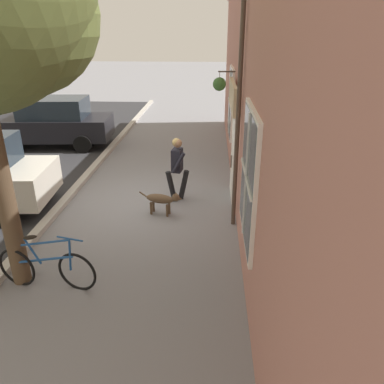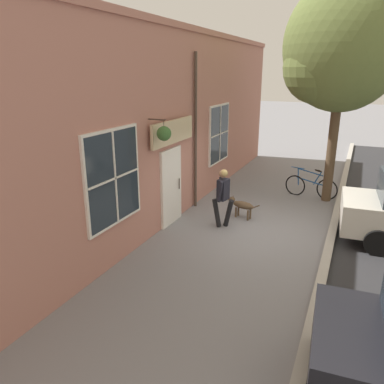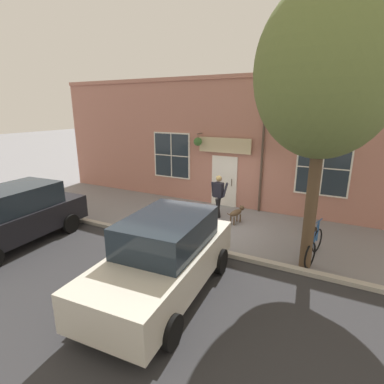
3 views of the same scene
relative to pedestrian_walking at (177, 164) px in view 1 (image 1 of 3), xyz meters
The scene contains 6 objects.
ground_plane 1.24m from the pedestrian_walking, 10.18° to the left, with size 90.00×90.00×0.00m, color gray.
storefront_facade 2.28m from the pedestrian_walking, behind, with size 0.95×18.00×5.23m.
pedestrian_walking is the anchor object (origin of this frame).
dog_on_leash 1.05m from the pedestrian_walking, 71.33° to the left, with size 1.05×0.39×0.59m.
leaning_bicycle 4.08m from the pedestrian_walking, 62.85° to the left, with size 1.73×0.28×1.00m.
parked_car_nearest_curb 6.73m from the pedestrian_walking, 42.35° to the right, with size 4.41×2.16×1.75m.
Camera 1 is at (-1.60, 8.45, 3.95)m, focal length 35.00 mm.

